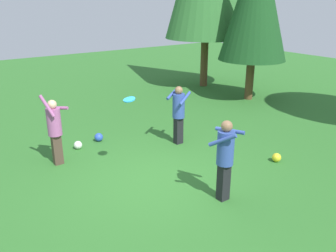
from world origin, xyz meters
name	(u,v)px	position (x,y,z in m)	size (l,w,h in m)	color
ground_plane	(153,180)	(0.00, 0.00, 0.00)	(40.00, 40.00, 0.00)	#2D6B28
person_thrower	(55,127)	(-2.08, -1.47, 0.99)	(0.67, 0.67, 1.84)	#4C382D
person_catcher	(225,154)	(1.53, 0.74, 1.02)	(0.73, 0.68, 1.72)	black
person_bystander	(179,110)	(-1.41, 1.80, 0.99)	(0.67, 0.71, 1.67)	black
frisbee	(129,99)	(-0.52, -0.24, 1.83)	(0.29, 0.29, 0.08)	#2393D1
ball_yellow	(277,158)	(1.02, 3.10, 0.11)	(0.23, 0.23, 0.23)	yellow
ball_blue	(99,137)	(-2.87, -0.01, 0.12)	(0.25, 0.25, 0.25)	blue
ball_white	(78,145)	(-2.69, -0.71, 0.11)	(0.23, 0.23, 0.23)	white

